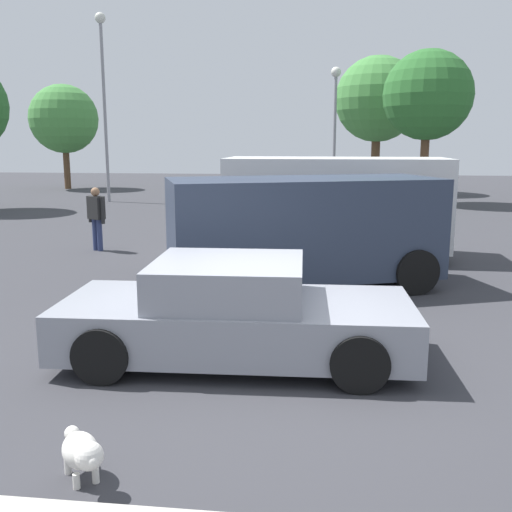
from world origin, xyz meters
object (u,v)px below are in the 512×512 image
(sedan_foreground, at_px, (235,314))
(pedestrian, at_px, (96,214))
(dog, at_px, (82,452))
(suv_dark, at_px, (303,229))
(light_post_near, at_px, (335,109))
(light_post_mid, at_px, (103,79))
(van_white, at_px, (335,203))

(sedan_foreground, xyz_separation_m, pedestrian, (-4.42, 6.74, 0.33))
(sedan_foreground, bearing_deg, dog, -108.10)
(suv_dark, relative_size, light_post_near, 0.88)
(sedan_foreground, height_order, suv_dark, suv_dark)
(pedestrian, bearing_deg, dog, -128.99)
(light_post_mid, bearing_deg, suv_dark, -57.69)
(van_white, height_order, pedestrian, van_white)
(suv_dark, distance_m, pedestrian, 5.97)
(pedestrian, bearing_deg, light_post_mid, 49.40)
(van_white, bearing_deg, light_post_mid, 131.19)
(suv_dark, bearing_deg, van_white, -121.14)
(pedestrian, xyz_separation_m, light_post_mid, (-3.94, 11.21, 4.27))
(van_white, distance_m, suv_dark, 3.22)
(dog, bearing_deg, van_white, 128.76)
(sedan_foreground, bearing_deg, light_post_mid, 112.92)
(light_post_near, relative_size, light_post_mid, 0.74)
(suv_dark, relative_size, light_post_mid, 0.65)
(pedestrian, distance_m, light_post_near, 14.92)
(dog, relative_size, suv_dark, 0.11)
(dog, xyz_separation_m, light_post_near, (2.21, 22.86, 3.74))
(van_white, distance_m, light_post_near, 13.59)
(sedan_foreground, xyz_separation_m, light_post_near, (1.42, 20.12, 3.42))
(suv_dark, distance_m, light_post_mid, 17.41)
(van_white, xyz_separation_m, light_post_near, (0.12, 13.31, 2.78))
(suv_dark, relative_size, pedestrian, 3.32)
(light_post_mid, bearing_deg, dog, -69.88)
(light_post_mid, bearing_deg, van_white, -49.05)
(sedan_foreground, relative_size, suv_dark, 0.84)
(van_white, distance_m, pedestrian, 5.73)
(sedan_foreground, distance_m, dog, 2.86)
(suv_dark, bearing_deg, light_post_mid, -77.69)
(pedestrian, bearing_deg, sedan_foreground, -116.73)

